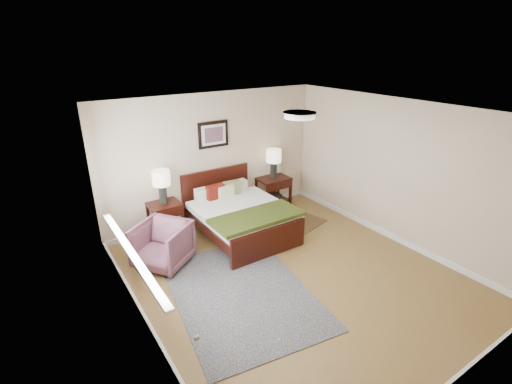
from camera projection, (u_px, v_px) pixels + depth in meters
floor at (293, 275)px, 5.72m from camera, size 5.00×5.00×0.00m
back_wall at (214, 158)px, 7.18m from camera, size 4.50×0.04×2.50m
front_wall at (473, 293)px, 3.32m from camera, size 4.50×0.04×2.50m
left_wall at (138, 246)px, 4.10m from camera, size 0.04×5.00×2.50m
right_wall at (397, 172)px, 6.41m from camera, size 0.04×5.00×2.50m
ceiling at (300, 112)px, 4.78m from camera, size 4.50×5.00×0.02m
window at (124, 212)px, 4.62m from camera, size 0.11×2.72×1.32m
door at (214, 363)px, 2.83m from camera, size 0.06×1.00×2.18m
ceil_fixture at (300, 115)px, 4.79m from camera, size 0.44×0.44×0.08m
bed at (239, 211)px, 6.75m from camera, size 1.58×1.89×1.02m
wall_art at (213, 135)px, 6.98m from camera, size 0.62×0.05×0.50m
nightstand_left at (165, 210)px, 6.66m from camera, size 0.55×0.50×0.66m
nightstand_right at (274, 189)px, 7.97m from camera, size 0.66×0.50×0.66m
lamp_left at (162, 181)px, 6.47m from camera, size 0.31×0.31×0.61m
lamp_right at (274, 159)px, 7.72m from camera, size 0.31×0.31×0.61m
armchair at (162, 245)px, 5.86m from camera, size 1.09×1.09×0.72m
rug_persian at (241, 292)px, 5.32m from camera, size 2.18×2.82×0.01m
rug_navy at (290, 218)px, 7.55m from camera, size 1.12×1.42×0.01m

